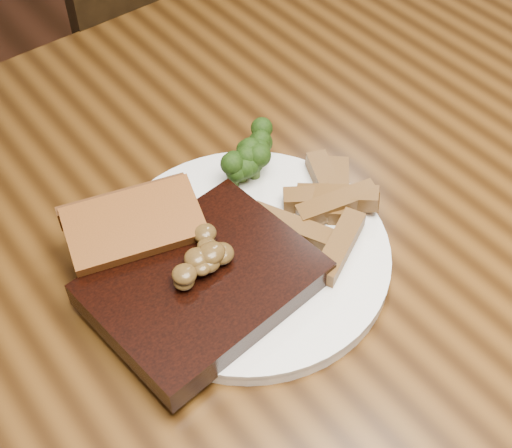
{
  "coord_description": "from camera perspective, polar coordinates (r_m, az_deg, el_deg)",
  "views": [
    {
      "loc": [
        -0.28,
        -0.34,
        1.3
      ],
      "look_at": [
        -0.01,
        0.02,
        0.78
      ],
      "focal_mm": 50.0,
      "sensor_mm": 36.0,
      "label": 1
    }
  ],
  "objects": [
    {
      "name": "dining_table",
      "position": [
        0.78,
        1.35,
        -6.4
      ],
      "size": [
        1.6,
        0.9,
        0.75
      ],
      "color": "#4E2E0F",
      "rests_on": "ground"
    },
    {
      "name": "steak",
      "position": [
        0.65,
        -4.24,
        -4.79
      ],
      "size": [
        0.21,
        0.16,
        0.03
      ],
      "primitive_type": "cube",
      "rotation": [
        0.0,
        0.0,
        0.1
      ],
      "color": "black",
      "rests_on": "plate"
    },
    {
      "name": "broccoli_cluster",
      "position": [
        0.74,
        -0.81,
        4.91
      ],
      "size": [
        0.07,
        0.07,
        0.04
      ],
      "primitive_type": null,
      "color": "#203B0D",
      "rests_on": "plate"
    },
    {
      "name": "chair_far",
      "position": [
        1.34,
        -6.84,
        9.22
      ],
      "size": [
        0.38,
        0.38,
        0.81
      ],
      "rotation": [
        0.0,
        0.0,
        3.14
      ],
      "color": "black",
      "rests_on": "ground"
    },
    {
      "name": "mushroom_pile",
      "position": [
        0.63,
        -3.77,
        -2.54
      ],
      "size": [
        0.07,
        0.07,
        0.03
      ],
      "primitive_type": null,
      "color": "brown",
      "rests_on": "steak"
    },
    {
      "name": "potato_wedges",
      "position": [
        0.7,
        4.91,
        0.41
      ],
      "size": [
        0.11,
        0.11,
        0.02
      ],
      "primitive_type": null,
      "color": "brown",
      "rests_on": "plate"
    },
    {
      "name": "steak_bone",
      "position": [
        0.62,
        -0.67,
        -8.95
      ],
      "size": [
        0.16,
        0.03,
        0.02
      ],
      "primitive_type": "cube",
      "rotation": [
        0.0,
        0.0,
        0.1
      ],
      "color": "beige",
      "rests_on": "plate"
    },
    {
      "name": "garlic_bread",
      "position": [
        0.68,
        -9.46,
        -1.42
      ],
      "size": [
        0.14,
        0.1,
        0.03
      ],
      "primitive_type": "cube",
      "rotation": [
        0.0,
        0.0,
        -0.28
      ],
      "color": "brown",
      "rests_on": "plate"
    },
    {
      "name": "plate",
      "position": [
        0.69,
        -0.64,
        -2.55
      ],
      "size": [
        0.33,
        0.33,
        0.01
      ],
      "primitive_type": "cylinder",
      "rotation": [
        0.0,
        0.0,
        -0.21
      ],
      "color": "white",
      "rests_on": "dining_table"
    }
  ]
}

